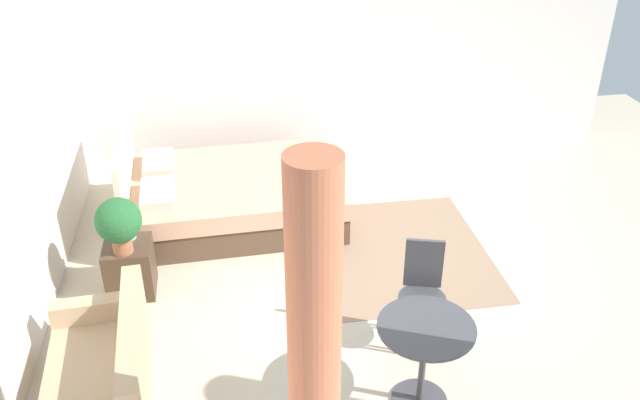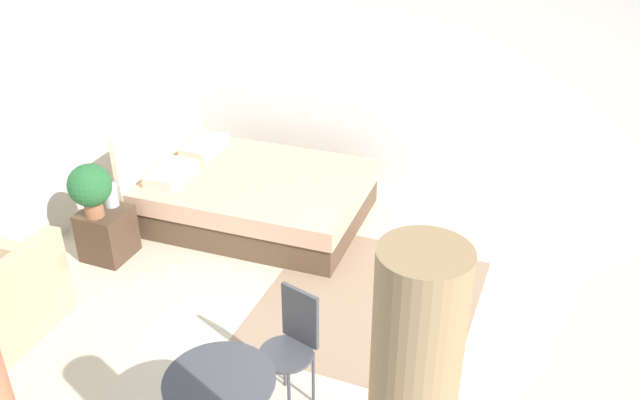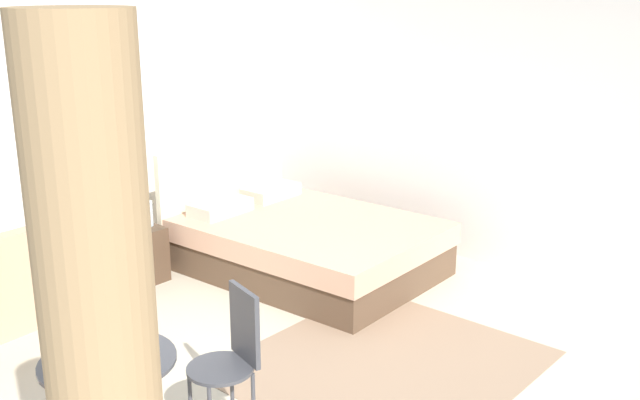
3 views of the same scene
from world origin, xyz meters
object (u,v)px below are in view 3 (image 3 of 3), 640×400
(nightstand, at_px, (136,255))
(cafe_chair_near_window, at_px, (233,351))
(vase, at_px, (145,214))
(bed, at_px, (303,242))
(balcony_table, at_px, (111,396))
(potted_plant, at_px, (121,197))

(nightstand, bearing_deg, cafe_chair_near_window, -113.49)
(vase, height_order, cafe_chair_near_window, cafe_chair_near_window)
(bed, relative_size, balcony_table, 3.19)
(potted_plant, relative_size, vase, 2.36)
(potted_plant, bearing_deg, bed, -36.61)
(potted_plant, height_order, vase, potted_plant)
(potted_plant, height_order, cafe_chair_near_window, potted_plant)
(vase, relative_size, cafe_chair_near_window, 0.24)
(nightstand, bearing_deg, balcony_table, -127.88)
(bed, bearing_deg, cafe_chair_near_window, -146.45)
(potted_plant, distance_m, vase, 0.29)
(nightstand, bearing_deg, potted_plant, 173.60)
(bed, relative_size, cafe_chair_near_window, 2.49)
(nightstand, relative_size, vase, 2.25)
(bed, xyz_separation_m, cafe_chair_near_window, (-2.21, -1.46, 0.28))
(cafe_chair_near_window, bearing_deg, nightstand, 66.51)
(bed, height_order, cafe_chair_near_window, bed)
(nightstand, distance_m, cafe_chair_near_window, 2.63)
(potted_plant, xyz_separation_m, cafe_chair_near_window, (-0.94, -2.40, -0.24))
(bed, xyz_separation_m, potted_plant, (-1.27, 0.94, 0.52))
(potted_plant, distance_m, balcony_table, 2.76)
(nightstand, relative_size, potted_plant, 0.95)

